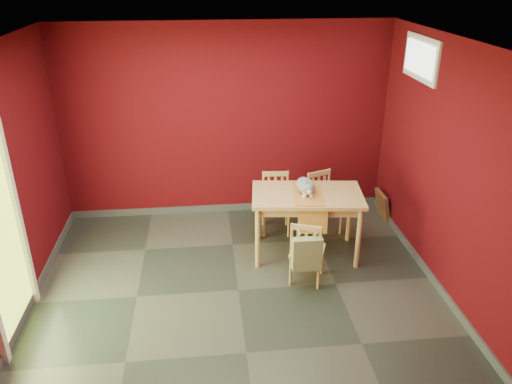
{
  "coord_description": "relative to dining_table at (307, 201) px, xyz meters",
  "views": [
    {
      "loc": [
        -0.3,
        -4.63,
        3.37
      ],
      "look_at": [
        0.25,
        0.45,
        1.0
      ],
      "focal_mm": 35.0,
      "sensor_mm": 36.0,
      "label": 1
    }
  ],
  "objects": [
    {
      "name": "ground",
      "position": [
        -0.9,
        -0.71,
        -0.73
      ],
      "size": [
        4.5,
        4.5,
        0.0
      ],
      "primitive_type": "plane",
      "color": "#2D342D",
      "rests_on": "ground"
    },
    {
      "name": "room_shell",
      "position": [
        -0.9,
        -0.71,
        -0.68
      ],
      "size": [
        4.5,
        4.5,
        4.5
      ],
      "color": "#4B070D",
      "rests_on": "ground"
    },
    {
      "name": "window",
      "position": [
        1.32,
        0.29,
        1.62
      ],
      "size": [
        0.05,
        0.9,
        0.5
      ],
      "color": "white",
      "rests_on": "room_shell"
    },
    {
      "name": "outlet_plate",
      "position": [
        0.7,
        1.28,
        -0.43
      ],
      "size": [
        0.08,
        0.02,
        0.12
      ],
      "primitive_type": "cube",
      "color": "silver",
      "rests_on": "room_shell"
    },
    {
      "name": "dining_table",
      "position": [
        0.0,
        0.0,
        0.0
      ],
      "size": [
        1.41,
        0.92,
        0.83
      ],
      "color": "tan",
      "rests_on": "ground"
    },
    {
      "name": "table_runner",
      "position": [
        -0.0,
        -0.12,
        0.05
      ],
      "size": [
        0.42,
        0.75,
        0.36
      ],
      "color": "#BE7E30",
      "rests_on": "dining_table"
    },
    {
      "name": "chair_far_left",
      "position": [
        -0.29,
        0.64,
        -0.31
      ],
      "size": [
        0.41,
        0.41,
        0.82
      ],
      "color": "tan",
      "rests_on": "ground"
    },
    {
      "name": "chair_far_right",
      "position": [
        0.34,
        0.55,
        -0.3
      ],
      "size": [
        0.5,
        0.5,
        0.83
      ],
      "color": "tan",
      "rests_on": "ground"
    },
    {
      "name": "chair_near",
      "position": [
        -0.11,
        -0.61,
        -0.32
      ],
      "size": [
        0.48,
        0.48,
        0.79
      ],
      "color": "tan",
      "rests_on": "ground"
    },
    {
      "name": "tote_bag",
      "position": [
        -0.15,
        -0.8,
        -0.24
      ],
      "size": [
        0.32,
        0.19,
        0.45
      ],
      "color": "#8A9F66",
      "rests_on": "chair_near"
    },
    {
      "name": "cat",
      "position": [
        -0.02,
        0.06,
        0.22
      ],
      "size": [
        0.39,
        0.51,
        0.22
      ],
      "primitive_type": null,
      "rotation": [
        0.0,
        0.0,
        -0.39
      ],
      "color": "slate",
      "rests_on": "table_runner"
    },
    {
      "name": "picture_frame",
      "position": [
        1.29,
        0.82,
        -0.53
      ],
      "size": [
        0.14,
        0.4,
        0.4
      ],
      "color": "brown",
      "rests_on": "ground"
    }
  ]
}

